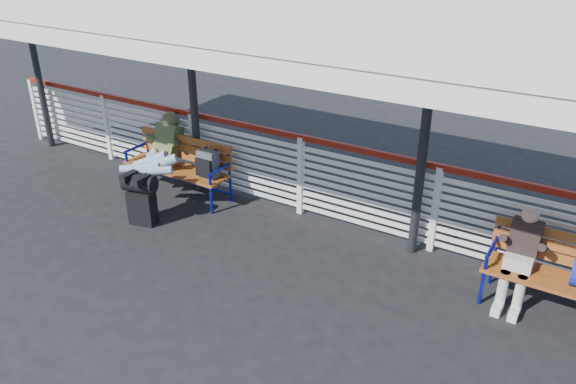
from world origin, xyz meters
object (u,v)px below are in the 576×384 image
Objects in this scene: companion_person at (520,256)px; luggage_stack at (141,197)px; traveler_man at (155,159)px; bench_left at (187,162)px.

luggage_stack is at bearing -169.84° from companion_person.
luggage_stack is 0.81m from traveler_man.
traveler_man reaches higher than companion_person.
luggage_stack is 0.43× the size of bench_left.
companion_person is (4.92, 0.88, 0.18)m from luggage_stack.
luggage_stack is at bearing -63.30° from traveler_man.
traveler_man is 1.43× the size of companion_person.
bench_left is at bearing 178.20° from companion_person.
traveler_man is (-0.35, 0.69, 0.27)m from luggage_stack.
companion_person reaches higher than bench_left.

